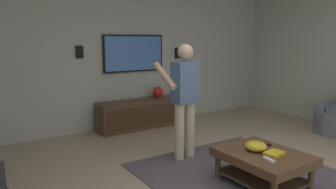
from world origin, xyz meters
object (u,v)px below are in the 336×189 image
at_px(media_console, 141,114).
at_px(remote_black, 265,144).
at_px(person_standing, 184,95).
at_px(coffee_table, 263,161).
at_px(vase_round, 158,92).
at_px(bowl, 256,146).
at_px(wall_speaker_right, 80,52).
at_px(wall_speaker_left, 178,53).
at_px(book, 274,153).
at_px(remote_white, 269,159).
at_px(tv, 134,53).

height_order(media_console, remote_black, media_console).
bearing_deg(person_standing, remote_black, -159.44).
bearing_deg(media_console, coffee_table, 0.36).
bearing_deg(coffee_table, vase_round, -7.77).
height_order(media_console, bowl, media_console).
relative_size(bowl, vase_round, 1.15).
bearing_deg(wall_speaker_right, person_standing, -157.86).
bearing_deg(wall_speaker_left, coffee_table, 162.29).
relative_size(coffee_table, wall_speaker_left, 4.55).
height_order(coffee_table, book, book).
bearing_deg(wall_speaker_right, remote_white, -164.88).
bearing_deg(person_standing, book, -172.02).
bearing_deg(remote_black, wall_speaker_left, 151.49).
distance_m(remote_black, book, 0.35).
height_order(coffee_table, media_console, media_console).
xyz_separation_m(vase_round, wall_speaker_right, (0.20, 1.50, 0.82)).
relative_size(bowl, remote_black, 1.69).
bearing_deg(vase_round, tv, 66.36).
distance_m(coffee_table, book, 0.18).
xyz_separation_m(remote_black, book, (-0.29, 0.19, 0.01)).
relative_size(tv, book, 5.75).
bearing_deg(remote_white, media_console, 6.00).
xyz_separation_m(person_standing, bowl, (-1.13, -0.23, -0.48)).
xyz_separation_m(media_console, person_standing, (-1.76, 0.25, 0.66)).
bearing_deg(book, remote_black, -130.33).
xyz_separation_m(media_console, remote_black, (-2.81, -0.25, 0.14)).
xyz_separation_m(person_standing, vase_round, (1.81, -0.68, -0.27)).
distance_m(remote_white, book, 0.21).
relative_size(person_standing, wall_speaker_left, 7.45).
xyz_separation_m(tv, remote_black, (-3.05, -0.25, -1.02)).
relative_size(vase_round, wall_speaker_right, 1.00).
relative_size(media_console, vase_round, 7.73).
bearing_deg(bowl, book, -163.11).
bearing_deg(tv, vase_round, 66.36).
xyz_separation_m(remote_black, vase_round, (2.86, -0.19, 0.25)).
distance_m(coffee_table, remote_white, 0.28).
bearing_deg(coffee_table, book, -164.94).
height_order(person_standing, remote_black, person_standing).
height_order(tv, book, tv).
xyz_separation_m(remote_white, wall_speaker_right, (3.44, 0.93, 1.07)).
relative_size(coffee_table, media_console, 0.59).
bearing_deg(tv, wall_speaker_right, -90.71).
bearing_deg(book, vase_round, -103.56).
height_order(tv, remote_white, tv).
xyz_separation_m(media_console, book, (-3.10, -0.05, 0.14)).
bearing_deg(wall_speaker_right, tv, -90.71).
bearing_deg(remote_white, wall_speaker_left, -10.60).
xyz_separation_m(remote_white, book, (0.08, -0.19, 0.01)).
height_order(tv, bowl, tv).
xyz_separation_m(coffee_table, wall_speaker_left, (3.23, -1.03, 1.12)).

